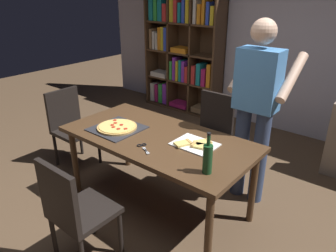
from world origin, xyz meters
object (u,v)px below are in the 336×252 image
object	(u,v)px
person_serving_pizza	(256,104)
wine_bottle	(208,158)
chair_far_side	(211,128)
bookshelf	(182,52)
kitchen_scissors	(143,147)
dining_table	(158,144)
chair_near_camera	(74,209)
chair_left_end	(70,123)
pepperoni_pizza_on_tray	(117,127)

from	to	relation	value
person_serving_pizza	wine_bottle	size ratio (longest dim) A/B	5.54
chair_far_side	wine_bottle	distance (m)	1.39
bookshelf	person_serving_pizza	xyz separation A→B (m)	(2.11, -1.67, 0.01)
person_serving_pizza	chair_far_side	bearing A→B (deg)	159.57
wine_bottle	kitchen_scissors	size ratio (longest dim) A/B	1.63
dining_table	chair_far_side	world-z (taller)	chair_far_side
chair_near_camera	bookshelf	size ratio (longest dim) A/B	0.46
chair_left_end	kitchen_scissors	world-z (taller)	chair_left_end
dining_table	kitchen_scissors	xyz separation A→B (m)	(0.05, -0.24, 0.08)
chair_left_end	wine_bottle	distance (m)	2.08
dining_table	kitchen_scissors	bearing A→B (deg)	-77.74
chair_far_side	bookshelf	distance (m)	2.15
pepperoni_pizza_on_tray	wine_bottle	world-z (taller)	wine_bottle
chair_near_camera	chair_left_end	distance (m)	1.65
bookshelf	kitchen_scissors	size ratio (longest dim) A/B	10.04
chair_far_side	chair_left_end	xyz separation A→B (m)	(-1.36, -0.93, 0.00)
bookshelf	pepperoni_pizza_on_tray	size ratio (longest dim) A/B	4.50
pepperoni_pizza_on_tray	chair_left_end	bearing A→B (deg)	172.97
dining_table	chair_left_end	bearing A→B (deg)	180.00
chair_far_side	pepperoni_pizza_on_tray	size ratio (longest dim) A/B	2.08
chair_near_camera	dining_table	bearing A→B (deg)	90.00
chair_near_camera	person_serving_pizza	distance (m)	1.80
wine_bottle	kitchen_scissors	world-z (taller)	wine_bottle
dining_table	chair_left_end	xyz separation A→B (m)	(-1.36, 0.00, -0.16)
chair_left_end	pepperoni_pizza_on_tray	distance (m)	1.00
dining_table	chair_near_camera	bearing A→B (deg)	-90.00
dining_table	person_serving_pizza	bearing A→B (deg)	50.06
pepperoni_pizza_on_tray	wine_bottle	bearing A→B (deg)	-6.24
chair_left_end	person_serving_pizza	xyz separation A→B (m)	(1.95, 0.71, 0.49)
chair_near_camera	person_serving_pizza	xyz separation A→B (m)	(0.59, 1.63, 0.49)
pepperoni_pizza_on_tray	person_serving_pizza	bearing A→B (deg)	39.75
person_serving_pizza	bookshelf	bearing A→B (deg)	141.62
chair_far_side	bookshelf	size ratio (longest dim) A/B	0.46
bookshelf	person_serving_pizza	bearing A→B (deg)	-38.38
dining_table	person_serving_pizza	size ratio (longest dim) A/B	1.00
chair_near_camera	pepperoni_pizza_on_tray	size ratio (longest dim) A/B	2.08
chair_left_end	kitchen_scissors	xyz separation A→B (m)	(1.42, -0.24, 0.24)
bookshelf	chair_near_camera	bearing A→B (deg)	-65.35
chair_far_side	person_serving_pizza	size ratio (longest dim) A/B	0.51
person_serving_pizza	pepperoni_pizza_on_tray	world-z (taller)	person_serving_pizza
person_serving_pizza	pepperoni_pizza_on_tray	distance (m)	1.31
chair_far_side	dining_table	bearing A→B (deg)	-90.00
chair_near_camera	chair_far_side	size ratio (longest dim) A/B	1.00
wine_bottle	chair_left_end	bearing A→B (deg)	173.39
chair_near_camera	pepperoni_pizza_on_tray	distance (m)	0.94
dining_table	person_serving_pizza	xyz separation A→B (m)	(0.59, 0.71, 0.32)
chair_far_side	pepperoni_pizza_on_tray	xyz separation A→B (m)	(-0.40, -1.04, 0.25)
bookshelf	kitchen_scissors	world-z (taller)	bookshelf
chair_far_side	kitchen_scissors	size ratio (longest dim) A/B	4.64
chair_near_camera	bookshelf	bearing A→B (deg)	114.65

